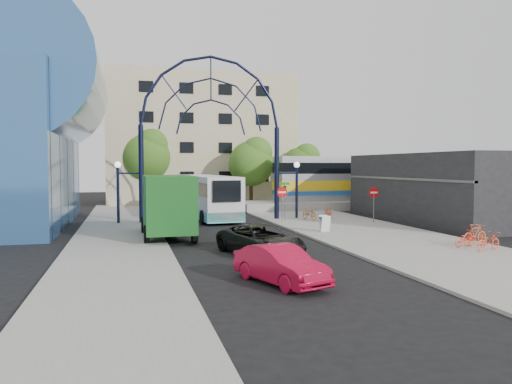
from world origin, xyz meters
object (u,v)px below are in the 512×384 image
object	(u,v)px
stop_sign	(282,195)
do_not_enter_sign	(374,196)
tree_north_c	(303,164)
bike_far_a	(466,239)
bike_near_b	(328,212)
gateway_arch	(211,105)
bike_far_b	(475,235)
green_truck	(167,207)
bike_far_c	(488,241)
street_name_sign	(285,193)
tree_north_a	(252,161)
city_bus	(206,196)
black_suv	(261,240)
bike_near_a	(309,213)
sandwich_board	(325,221)
red_sedan	(280,265)
train_car	(398,178)
tree_north_b	(148,155)

from	to	relation	value
stop_sign	do_not_enter_sign	xyz separation A→B (m)	(6.20, -2.00, -0.02)
tree_north_c	bike_far_a	bearing A→B (deg)	-93.87
bike_near_b	gateway_arch	bearing A→B (deg)	176.95
do_not_enter_sign	bike_far_b	xyz separation A→B (m)	(-0.03, -10.72, -1.32)
green_truck	bike_far_c	world-z (taller)	green_truck
street_name_sign	bike_near_b	bearing A→B (deg)	3.48
tree_north_a	city_bus	distance (m)	10.98
city_bus	black_suv	bearing A→B (deg)	-94.84
bike_near_a	sandwich_board	bearing A→B (deg)	-112.18
stop_sign	bike_far_b	world-z (taller)	stop_sign
black_suv	bike_near_a	bearing A→B (deg)	42.28
sandwich_board	bike_near_a	world-z (taller)	bike_near_a
tree_north_c	green_truck	distance (m)	26.79
green_truck	red_sedan	xyz separation A→B (m)	(2.92, -12.21, -1.12)
bike_far_c	tree_north_c	bearing A→B (deg)	-20.84
bike_near_a	red_sedan	bearing A→B (deg)	-123.07
tree_north_c	do_not_enter_sign	bearing A→B (deg)	-93.58
tree_north_a	gateway_arch	bearing A→B (deg)	-117.17
train_car	bike_near_a	xyz separation A→B (m)	(-12.93, -9.52, -2.28)
tree_north_a	city_bus	bearing A→B (deg)	-124.39
tree_north_a	green_truck	world-z (taller)	tree_north_a
gateway_arch	do_not_enter_sign	size ratio (longest dim) A/B	5.50
gateway_arch	red_sedan	bearing A→B (deg)	-92.55
stop_sign	bike_far_c	bearing A→B (deg)	-68.31
train_car	bike_near_b	distance (m)	14.73
street_name_sign	tree_north_a	xyz separation A→B (m)	(0.92, 13.33, 2.48)
tree_north_b	tree_north_c	distance (m)	16.15
bike_far_a	bike_far_b	xyz separation A→B (m)	(0.80, 0.34, 0.13)
gateway_arch	red_sedan	size ratio (longest dim) A/B	3.35
do_not_enter_sign	city_bus	size ratio (longest dim) A/B	0.20
stop_sign	black_suv	size ratio (longest dim) A/B	0.50
sandwich_board	bike_far_a	distance (m)	8.39
bike_far_a	bike_far_c	xyz separation A→B (m)	(0.31, -1.21, 0.03)
gateway_arch	green_truck	distance (m)	10.78
green_truck	black_suv	xyz separation A→B (m)	(3.74, -6.57, -1.09)
gateway_arch	street_name_sign	xyz separation A→B (m)	(5.20, -1.40, -6.43)
tree_north_b	bike_far_a	world-z (taller)	tree_north_b
tree_north_c	bike_far_a	distance (m)	29.30
tree_north_b	green_truck	size ratio (longest dim) A/B	1.13
stop_sign	bike_far_a	bearing A→B (deg)	-67.68
sandwich_board	tree_north_b	bearing A→B (deg)	111.59
tree_north_a	tree_north_b	distance (m)	10.79
tree_north_c	tree_north_a	bearing A→B (deg)	-161.56
do_not_enter_sign	bike_far_a	distance (m)	11.19
green_truck	bike_far_c	xyz separation A→B (m)	(14.28, -8.79, -1.23)
do_not_enter_sign	bike_far_a	size ratio (longest dim) A/B	1.63
stop_sign	do_not_enter_sign	bearing A→B (deg)	-17.88
stop_sign	green_truck	bearing A→B (deg)	-147.51
bike_near_b	bike_far_a	world-z (taller)	bike_near_b
tree_north_a	bike_far_a	bearing A→B (deg)	-81.49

